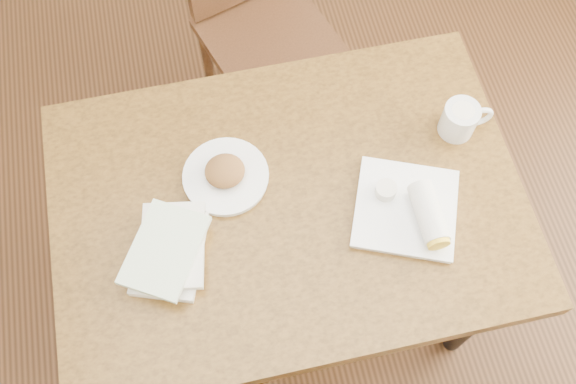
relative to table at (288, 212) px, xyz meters
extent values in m
cube|color=#472814|center=(0.00, 0.00, -0.67)|extent=(4.00, 5.00, 0.01)
cube|color=brown|center=(0.00, 0.00, 0.05)|extent=(1.24, 0.87, 0.06)
cylinder|color=black|center=(0.52, -0.33, -0.32)|extent=(0.06, 0.06, 0.69)
cylinder|color=black|center=(-0.52, 0.33, -0.32)|extent=(0.06, 0.06, 0.69)
cylinder|color=black|center=(0.52, 0.33, -0.32)|extent=(0.06, 0.06, 0.69)
cylinder|color=#452613|center=(0.21, 0.97, -0.44)|extent=(0.04, 0.04, 0.45)
cylinder|color=#452613|center=(-0.13, 0.86, -0.44)|extent=(0.04, 0.04, 0.45)
cylinder|color=#452613|center=(0.32, 0.63, -0.44)|extent=(0.04, 0.04, 0.45)
cylinder|color=#452613|center=(-0.02, 0.52, -0.44)|extent=(0.04, 0.04, 0.45)
cube|color=#452613|center=(0.10, 0.74, -0.20)|extent=(0.53, 0.53, 0.04)
cylinder|color=white|center=(-0.15, 0.10, 0.09)|extent=(0.23, 0.23, 0.01)
cylinder|color=white|center=(-0.15, 0.10, 0.10)|extent=(0.23, 0.23, 0.01)
ellipsoid|color=#B27538|center=(-0.15, 0.10, 0.12)|extent=(0.14, 0.13, 0.06)
cylinder|color=white|center=(0.50, 0.11, 0.13)|extent=(0.10, 0.10, 0.10)
torus|color=white|center=(0.56, 0.11, 0.13)|extent=(0.08, 0.02, 0.08)
cylinder|color=tan|center=(0.50, 0.11, 0.17)|extent=(0.09, 0.09, 0.01)
cylinder|color=#F2E5CC|center=(0.50, 0.11, 0.18)|extent=(0.06, 0.06, 0.00)
cube|color=white|center=(0.29, -0.10, 0.09)|extent=(0.33, 0.33, 0.01)
cube|color=white|center=(0.29, -0.10, 0.10)|extent=(0.34, 0.34, 0.01)
cylinder|color=white|center=(0.33, -0.13, 0.13)|extent=(0.07, 0.16, 0.07)
cylinder|color=yellow|center=(0.33, -0.21, 0.13)|extent=(0.06, 0.02, 0.06)
cylinder|color=silver|center=(0.25, -0.04, 0.12)|extent=(0.06, 0.06, 0.03)
cylinder|color=red|center=(0.25, -0.04, 0.13)|extent=(0.05, 0.05, 0.01)
cube|color=white|center=(-0.32, -0.09, 0.09)|extent=(0.23, 0.27, 0.02)
cube|color=silver|center=(-0.31, -0.07, 0.12)|extent=(0.19, 0.25, 0.02)
cube|color=#A3CA87|center=(-0.33, -0.09, 0.13)|extent=(0.25, 0.28, 0.02)
camera|label=1|loc=(-0.15, -0.68, 1.61)|focal=40.00mm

